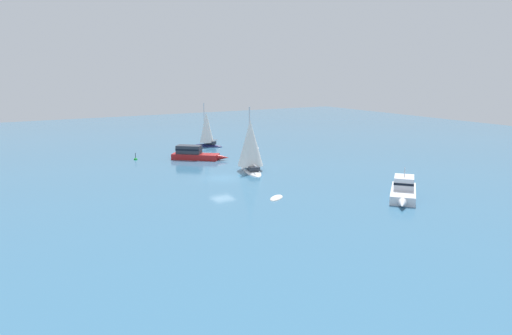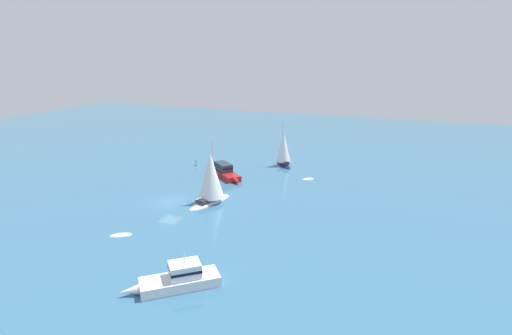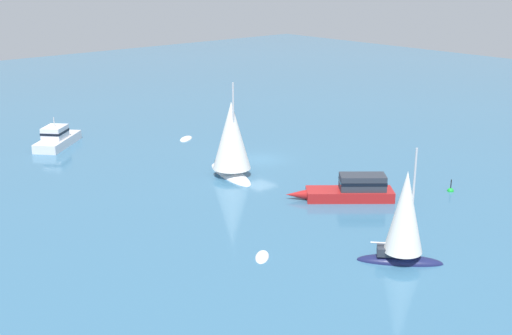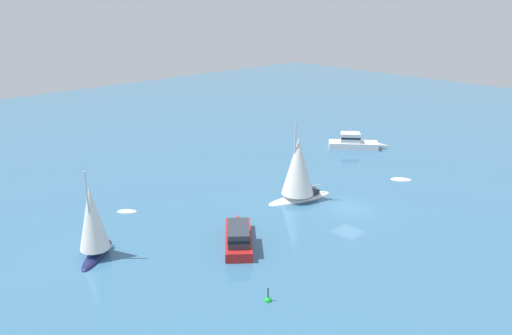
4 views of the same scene
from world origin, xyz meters
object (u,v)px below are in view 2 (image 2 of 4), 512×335
tender (121,236)px  sloop_1 (284,150)px  skiff (308,179)px  sloop (211,180)px  channel_buoy (196,165)px  launch (179,278)px  launch_1 (226,172)px

tender → sloop_1: 33.62m
skiff → tender: tender is taller
sloop → channel_buoy: 18.30m
tender → skiff: bearing=27.2°
tender → channel_buoy: 27.95m
skiff → sloop_1: (-6.09, -5.91, 2.67)m
launch → tender: bearing=-70.9°
tender → sloop: bearing=35.3°
launch_1 → skiff: bearing=56.0°
sloop → tender: bearing=176.8°
tender → channel_buoy: size_ratio=2.03×
skiff → launch: 32.98m
skiff → tender: 29.72m
sloop → launch_1: 11.41m
launch → sloop_1: bearing=-125.8°
skiff → sloop: bearing=-165.3°
sloop_1 → channel_buoy: sloop_1 is taller
tender → sloop_1: (-32.70, 7.32, 2.67)m
channel_buoy → tender: bearing=13.1°
sloop → tender: sloop is taller
skiff → sloop_1: sloop_1 is taller
sloop → sloop_1: sloop is taller
launch → channel_buoy: 37.74m
launch_1 → tender: bearing=-51.8°
skiff → launch_1: launch_1 is taller
sloop_1 → channel_buoy: size_ratio=6.20×
launch → launch_1: size_ratio=0.99×
channel_buoy → launch_1: bearing=62.1°
launch → channel_buoy: size_ratio=5.77×
skiff → sloop_1: bearing=91.7°
sloop_1 → channel_buoy: 14.95m
sloop → channel_buoy: sloop is taller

